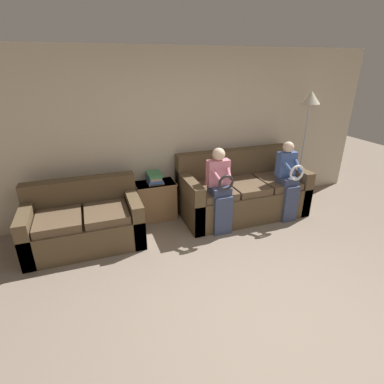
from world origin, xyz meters
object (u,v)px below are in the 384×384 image
at_px(side_shelf, 156,200).
at_px(couch_side, 84,223).
at_px(couch_main, 241,193).
at_px(floor_lamp, 309,109).
at_px(child_left_seated, 220,187).
at_px(child_right_seated, 288,178).
at_px(book_stack, 154,178).

bearing_deg(side_shelf, couch_side, -160.88).
height_order(couch_main, couch_side, couch_main).
relative_size(couch_side, floor_lamp, 0.80).
bearing_deg(couch_side, child_left_seated, -9.20).
xyz_separation_m(couch_main, side_shelf, (-1.37, 0.29, -0.04)).
height_order(couch_side, child_left_seated, child_left_seated).
bearing_deg(child_left_seated, child_right_seated, -0.15).
bearing_deg(couch_main, child_left_seated, -145.42).
distance_m(couch_main, side_shelf, 1.40).
relative_size(couch_main, couch_side, 1.32).
height_order(couch_side, floor_lamp, floor_lamp).
distance_m(couch_main, book_stack, 1.44).
xyz_separation_m(couch_main, floor_lamp, (1.30, 0.21, 1.25)).
bearing_deg(side_shelf, child_right_seated, -19.41).
distance_m(child_right_seated, book_stack, 2.07).
height_order(child_left_seated, book_stack, child_left_seated).
bearing_deg(book_stack, couch_side, -161.07).
height_order(couch_main, book_stack, couch_main).
bearing_deg(child_right_seated, couch_main, 145.22).
xyz_separation_m(child_left_seated, floor_lamp, (1.87, 0.61, 0.92)).
distance_m(couch_main, child_right_seated, 0.77).
xyz_separation_m(couch_main, child_right_seated, (0.58, -0.40, 0.33)).
bearing_deg(child_left_seated, couch_side, 170.80).
bearing_deg(book_stack, side_shelf, 40.62).
xyz_separation_m(side_shelf, book_stack, (-0.01, -0.01, 0.38)).
distance_m(child_left_seated, side_shelf, 1.11).
distance_m(child_left_seated, floor_lamp, 2.18).
height_order(side_shelf, floor_lamp, floor_lamp).
bearing_deg(child_right_seated, book_stack, 160.83).
height_order(child_left_seated, side_shelf, child_left_seated).
height_order(child_right_seated, floor_lamp, floor_lamp).
height_order(couch_main, child_left_seated, child_left_seated).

